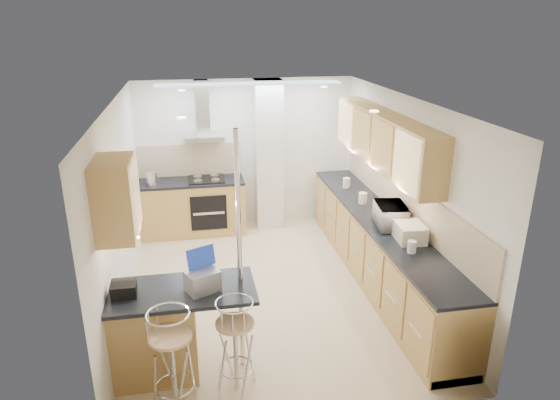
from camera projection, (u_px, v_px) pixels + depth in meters
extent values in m
plane|color=beige|center=(270.00, 289.00, 6.68)|extent=(4.80, 4.80, 0.00)
cube|color=white|center=(246.00, 153.00, 8.46)|extent=(3.60, 0.04, 2.50)
cube|color=white|center=(318.00, 302.00, 4.03)|extent=(3.60, 0.04, 2.50)
cube|color=white|center=(120.00, 211.00, 5.94)|extent=(0.04, 4.80, 2.50)
cube|color=white|center=(404.00, 193.00, 6.56)|extent=(0.04, 4.80, 2.50)
cube|color=white|center=(268.00, 101.00, 5.82)|extent=(3.60, 4.80, 0.02)
cube|color=tan|center=(384.00, 140.00, 6.68)|extent=(0.34, 3.00, 0.72)
cube|color=tan|center=(115.00, 198.00, 4.50)|extent=(0.34, 0.62, 0.72)
cube|color=beige|center=(403.00, 198.00, 6.58)|extent=(0.03, 4.40, 0.56)
cube|color=beige|center=(190.00, 160.00, 8.31)|extent=(1.70, 0.03, 0.56)
cube|color=silver|center=(268.00, 155.00, 8.34)|extent=(0.45, 0.40, 2.50)
cube|color=silver|center=(204.00, 137.00, 7.99)|extent=(0.62, 0.48, 0.08)
cube|color=silver|center=(202.00, 108.00, 7.96)|extent=(0.22, 0.20, 0.88)
cylinder|color=silver|center=(240.00, 256.00, 4.82)|extent=(0.05, 0.05, 2.50)
cube|color=black|center=(209.00, 213.00, 8.05)|extent=(0.58, 0.02, 0.58)
cube|color=black|center=(206.00, 179.00, 8.18)|extent=(0.58, 0.50, 0.02)
cube|color=tan|center=(249.00, 84.00, 7.49)|extent=(2.80, 0.35, 0.02)
cube|color=tan|center=(378.00, 250.00, 6.78)|extent=(0.60, 4.40, 0.88)
cube|color=black|center=(381.00, 219.00, 6.63)|extent=(0.63, 4.40, 0.04)
cube|color=tan|center=(193.00, 208.00, 8.30)|extent=(1.70, 0.60, 0.88)
cube|color=black|center=(191.00, 182.00, 8.14)|extent=(1.70, 0.63, 0.04)
cube|color=tan|center=(183.00, 333.00, 4.99)|extent=(1.35, 0.62, 0.90)
cube|color=black|center=(179.00, 292.00, 4.83)|extent=(1.47, 0.72, 0.04)
imported|color=white|center=(391.00, 216.00, 6.29)|extent=(0.43, 0.57, 0.29)
cube|color=#919398|center=(202.00, 281.00, 4.78)|extent=(0.37, 0.33, 0.21)
cube|color=black|center=(124.00, 290.00, 4.69)|extent=(0.24, 0.18, 0.13)
cylinder|color=beige|center=(363.00, 198.00, 7.10)|extent=(0.16, 0.16, 0.16)
cylinder|color=beige|center=(346.00, 183.00, 7.77)|extent=(0.14, 0.14, 0.15)
cylinder|color=beige|center=(405.00, 228.00, 6.03)|extent=(0.18, 0.18, 0.21)
cylinder|color=white|center=(412.00, 247.00, 5.61)|extent=(0.12, 0.12, 0.14)
cube|color=beige|center=(410.00, 232.00, 5.91)|extent=(0.34, 0.42, 0.21)
cylinder|color=silver|center=(152.00, 179.00, 7.86)|extent=(0.16, 0.16, 0.21)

